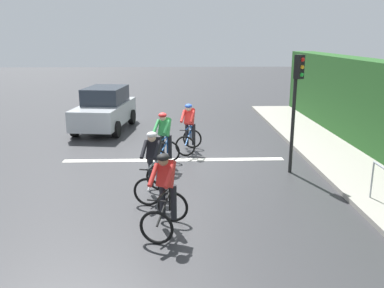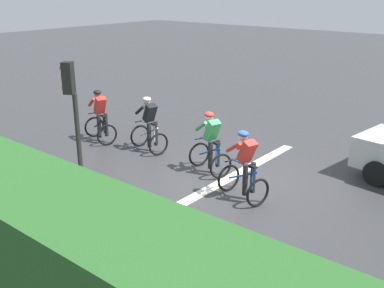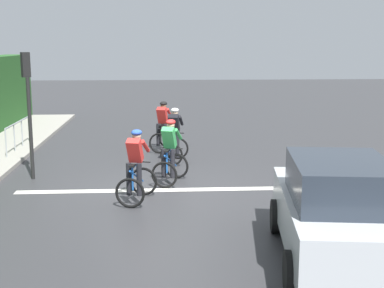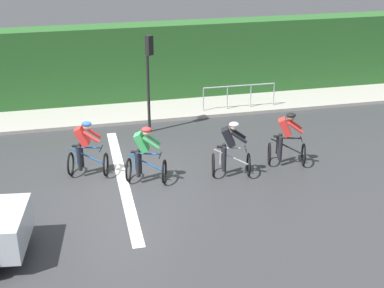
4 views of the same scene
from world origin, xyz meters
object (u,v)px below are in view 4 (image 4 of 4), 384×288
Objects in this scene: cyclist_mid at (144,156)px; cyclist_second at (230,150)px; cyclist_fourth at (86,150)px; traffic_light_near_crossing at (149,69)px; cyclist_lead at (286,140)px; pedestrian_railing_kerbside at (239,92)px.

cyclist_second is at bearing 85.76° from cyclist_mid.
traffic_light_near_crossing reaches higher than cyclist_fourth.
traffic_light_near_crossing reaches higher than cyclist_lead.
pedestrian_railing_kerbside is at bearing 109.44° from traffic_light_near_crossing.
cyclist_mid is at bearing -41.27° from pedestrian_railing_kerbside.
cyclist_lead is 1.00× the size of cyclist_fourth.
cyclist_lead is 0.59× the size of pedestrian_railing_kerbside.
pedestrian_railing_kerbside is (-4.95, 4.34, -0.04)m from cyclist_mid.
cyclist_lead is 1.00× the size of cyclist_second.
cyclist_mid reaches higher than pedestrian_railing_kerbside.
cyclist_lead is at bearing 100.29° from cyclist_second.
cyclist_second is 1.00× the size of cyclist_fourth.
traffic_light_near_crossing is at bearing 141.12° from cyclist_fourth.
cyclist_lead is at bearing 83.76° from cyclist_fourth.
traffic_light_near_crossing reaches higher than cyclist_second.
cyclist_fourth is 7.23m from pedestrian_railing_kerbside.
traffic_light_near_crossing is 1.18× the size of pedestrian_railing_kerbside.
cyclist_mid is at bearing -11.51° from traffic_light_near_crossing.
cyclist_mid is 0.59× the size of pedestrian_railing_kerbside.
cyclist_second is 1.00× the size of cyclist_mid.
cyclist_mid is (-0.18, -2.43, 0.00)m from cyclist_second.
cyclist_lead is at bearing 45.01° from traffic_light_near_crossing.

